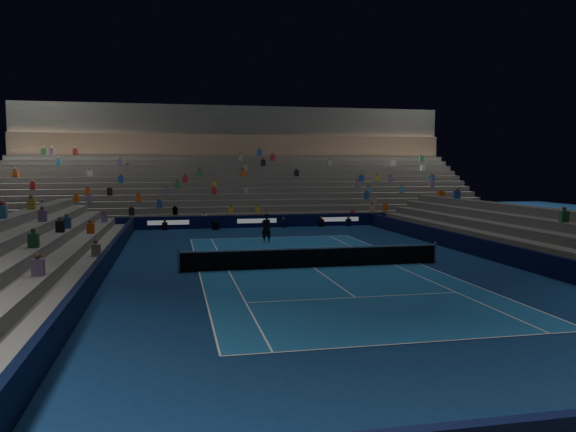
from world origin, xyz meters
The scene contains 11 objects.
ground centered at (0.00, 0.00, 0.00)m, with size 90.00×90.00×0.00m, color #0D2750.
court_surface centered at (0.00, 0.00, 0.01)m, with size 10.97×23.77×0.01m, color #1A5690.
sponsor_barrier_far centered at (0.00, 18.50, 0.50)m, with size 44.00×0.25×1.00m, color #080B32.
sponsor_barrier_east centered at (9.70, 0.00, 0.50)m, with size 0.25×37.00×1.00m, color black.
sponsor_barrier_west centered at (-9.70, 0.00, 0.50)m, with size 0.25×37.00×1.00m, color black.
grandstand_main centered at (0.00, 27.90, 3.38)m, with size 44.00×15.20×11.20m.
grandstand_east centered at (13.17, 0.00, 0.92)m, with size 5.00×37.00×2.50m.
grandstand_west centered at (-13.17, 0.00, 0.92)m, with size 5.00×37.00×2.50m.
tennis_net centered at (0.00, 0.00, 0.50)m, with size 12.90×0.10×1.10m.
tennis_player centered at (-0.76, 9.24, 0.95)m, with size 0.69×0.45×1.89m, color black.
broadcast_camera centered at (-3.39, 17.55, 0.33)m, with size 0.59×1.00×0.65m.
Camera 1 is at (-6.60, -25.83, 4.84)m, focal length 34.65 mm.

